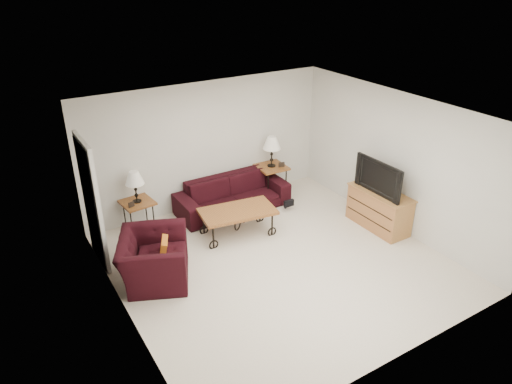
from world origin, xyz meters
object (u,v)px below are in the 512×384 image
lamp_right (272,152)px  lamp_left (135,187)px  television (382,176)px  armchair (154,259)px  side_table_left (139,216)px  tv_stand (379,209)px  sofa (233,194)px  coffee_table (238,222)px  side_table_right (271,180)px  backpack (286,199)px

lamp_right → lamp_left: bearing=180.0°
television → armchair: bearing=-98.7°
side_table_left → lamp_right: size_ratio=0.92×
television → tv_stand: bearing=90.0°
lamp_left → sofa: bearing=-5.6°
armchair → tv_stand: (4.11, -0.62, -0.01)m
lamp_left → tv_stand: 4.42m
tv_stand → television: (-0.02, 0.00, 0.67)m
lamp_left → coffee_table: bearing=-36.3°
tv_stand → coffee_table: bearing=154.6°
lamp_right → tv_stand: 2.45m
sofa → coffee_table: size_ratio=1.69×
side_table_left → coffee_table: bearing=-36.3°
side_table_right → coffee_table: size_ratio=0.49×
side_table_right → lamp_right: 0.64m
television → coffee_table: bearing=-115.6°
tv_stand → television: size_ratio=1.12×
side_table_right → armchair: bearing=-153.8°
coffee_table → backpack: bearing=15.4°
tv_stand → side_table_left: bearing=150.1°
side_table_right → lamp_left: size_ratio=1.09×
coffee_table → television: 2.70m
sofa → side_table_right: bearing=9.9°
backpack → tv_stand: bearing=-45.0°
armchair → tv_stand: bearing=-74.5°
coffee_table → armchair: bearing=-164.3°
sofa → lamp_left: 1.94m
sofa → side_table_right: size_ratio=3.48×
coffee_table → television: bearing=-25.6°
lamp_left → backpack: lamp_left is taller
side_table_right → tv_stand: 2.38m
armchair → television: 4.18m
side_table_right → armchair: size_ratio=0.56×
sofa → lamp_right: (1.03, 0.18, 0.63)m
television → sofa: bearing=-135.9°
lamp_right → coffee_table: size_ratio=0.49×
lamp_left → armchair: lamp_left is taller
lamp_right → television: bearing=-67.3°
lamp_right → television: size_ratio=0.60×
sofa → backpack: bearing=-30.6°
lamp_left → tv_stand: (3.81, -2.19, -0.52)m
sofa → side_table_left: bearing=174.4°
television → backpack: (-1.04, 1.47, -0.82)m
side_table_right → backpack: bearing=-99.9°
coffee_table → television: television is taller
coffee_table → side_table_left: bearing=143.7°
side_table_right → coffee_table: (-1.42, -1.07, -0.07)m
sofa → side_table_left: 1.86m
side_table_right → armchair: armchair is taller
side_table_left → lamp_left: size_ratio=1.00×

